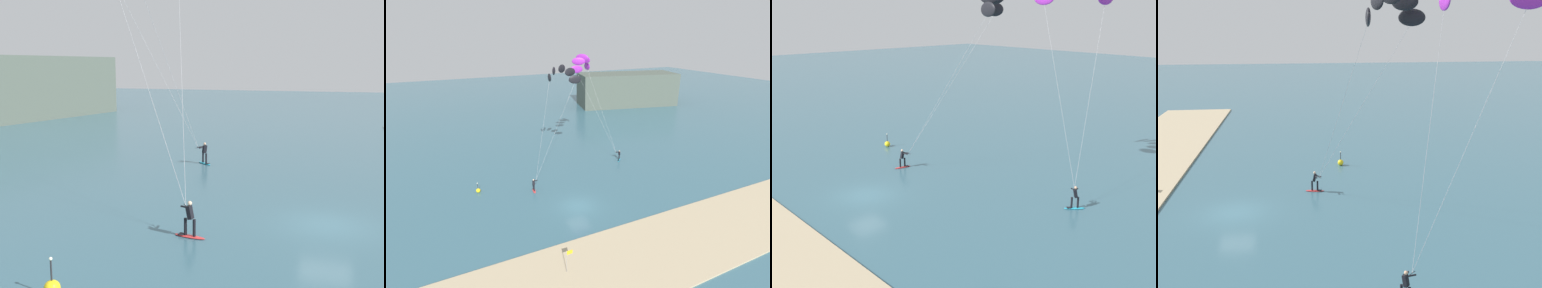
% 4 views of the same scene
% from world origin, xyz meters
% --- Properties ---
extents(ground_plane, '(240.00, 240.00, 0.00)m').
position_xyz_m(ground_plane, '(0.00, 0.00, 0.00)').
color(ground_plane, '#386070').
extents(sand_strip, '(80.00, 9.42, 0.16)m').
position_xyz_m(sand_strip, '(0.00, -10.30, 0.08)').
color(sand_strip, tan).
rests_on(sand_strip, ground).
extents(kitesurfer_nearshore, '(7.71, 7.98, 16.41)m').
position_xyz_m(kitesurfer_nearshore, '(7.73, 14.18, 14.57)').
color(kitesurfer_nearshore, '#23ADD1').
rests_on(kitesurfer_nearshore, ground).
extents(kitesurfer_mid_water, '(8.59, 7.94, 15.38)m').
position_xyz_m(kitesurfer_mid_water, '(2.35, 10.33, 13.59)').
color(kitesurfer_mid_water, red).
rests_on(kitesurfer_mid_water, ground).
extents(marker_buoy, '(0.56, 0.56, 1.38)m').
position_xyz_m(marker_buoy, '(-10.18, 8.57, 0.30)').
color(marker_buoy, yellow).
rests_on(marker_buoy, ground).
extents(beach_flag, '(0.57, 0.05, 2.20)m').
position_xyz_m(beach_flag, '(-5.39, -9.21, 1.70)').
color(beach_flag, gray).
rests_on(beach_flag, sand_strip).
extents(distant_headland, '(32.78, 20.45, 8.89)m').
position_xyz_m(distant_headland, '(37.35, 45.32, 3.54)').
color(distant_headland, '#4C564C').
rests_on(distant_headland, ground).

